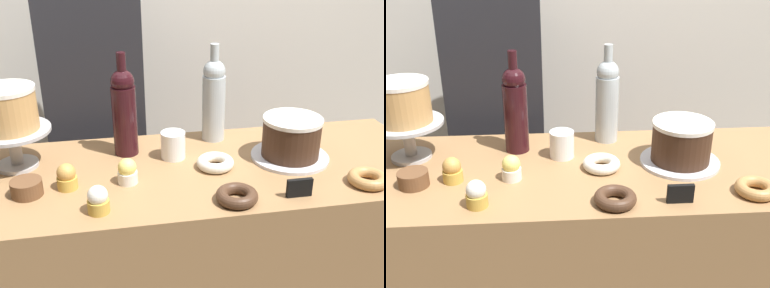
% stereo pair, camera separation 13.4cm
% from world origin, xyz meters
% --- Properties ---
extents(back_wall, '(6.00, 0.05, 2.60)m').
position_xyz_m(back_wall, '(0.00, 0.85, 1.30)').
color(back_wall, silver).
rests_on(back_wall, ground_plane).
extents(cake_stand_pedestal, '(0.22, 0.22, 0.12)m').
position_xyz_m(cake_stand_pedestal, '(-0.51, 0.11, 1.02)').
color(cake_stand_pedestal, '#B2B2B7').
rests_on(cake_stand_pedestal, display_counter).
extents(white_layer_cake, '(0.16, 0.16, 0.13)m').
position_xyz_m(white_layer_cake, '(-0.51, 0.11, 1.12)').
color(white_layer_cake, tan).
rests_on(white_layer_cake, cake_stand_pedestal).
extents(silver_serving_platter, '(0.24, 0.24, 0.01)m').
position_xyz_m(silver_serving_platter, '(0.31, 0.01, 0.94)').
color(silver_serving_platter, silver).
rests_on(silver_serving_platter, display_counter).
extents(chocolate_round_cake, '(0.18, 0.18, 0.12)m').
position_xyz_m(chocolate_round_cake, '(0.31, 0.01, 1.01)').
color(chocolate_round_cake, '#3D2619').
rests_on(chocolate_round_cake, silver_serving_platter).
extents(wine_bottle_clear, '(0.08, 0.08, 0.33)m').
position_xyz_m(wine_bottle_clear, '(0.11, 0.20, 1.08)').
color(wine_bottle_clear, '#B2BCC1').
rests_on(wine_bottle_clear, display_counter).
extents(wine_bottle_dark_red, '(0.08, 0.08, 0.33)m').
position_xyz_m(wine_bottle_dark_red, '(-0.19, 0.14, 1.08)').
color(wine_bottle_dark_red, black).
rests_on(wine_bottle_dark_red, display_counter).
extents(cupcake_vanilla, '(0.06, 0.06, 0.07)m').
position_xyz_m(cupcake_vanilla, '(-0.27, -0.19, 0.97)').
color(cupcake_vanilla, gold).
rests_on(cupcake_vanilla, display_counter).
extents(cupcake_lemon, '(0.06, 0.06, 0.07)m').
position_xyz_m(cupcake_lemon, '(-0.19, -0.05, 0.97)').
color(cupcake_lemon, white).
rests_on(cupcake_lemon, display_counter).
extents(cupcake_caramel, '(0.06, 0.06, 0.07)m').
position_xyz_m(cupcake_caramel, '(-0.36, -0.05, 0.97)').
color(cupcake_caramel, gold).
rests_on(cupcake_caramel, display_counter).
extents(donut_sugar, '(0.11, 0.11, 0.03)m').
position_xyz_m(donut_sugar, '(0.07, -0.01, 0.95)').
color(donut_sugar, silver).
rests_on(donut_sugar, display_counter).
extents(donut_maple, '(0.11, 0.11, 0.03)m').
position_xyz_m(donut_maple, '(0.47, -0.18, 0.95)').
color(donut_maple, '#B27F47').
rests_on(donut_maple, display_counter).
extents(donut_chocolate, '(0.11, 0.11, 0.03)m').
position_xyz_m(donut_chocolate, '(0.08, -0.20, 0.95)').
color(donut_chocolate, '#472D1E').
rests_on(donut_chocolate, display_counter).
extents(cookie_stack, '(0.08, 0.08, 0.04)m').
position_xyz_m(cookie_stack, '(-0.46, -0.07, 0.96)').
color(cookie_stack, brown).
rests_on(cookie_stack, display_counter).
extents(price_sign_chalkboard, '(0.07, 0.01, 0.05)m').
position_xyz_m(price_sign_chalkboard, '(0.25, -0.21, 0.96)').
color(price_sign_chalkboard, black).
rests_on(price_sign_chalkboard, display_counter).
extents(coffee_cup_ceramic, '(0.08, 0.08, 0.09)m').
position_xyz_m(coffee_cup_ceramic, '(-0.04, 0.08, 0.98)').
color(coffee_cup_ceramic, white).
rests_on(coffee_cup_ceramic, display_counter).
extents(barista_figure, '(0.36, 0.22, 1.60)m').
position_xyz_m(barista_figure, '(-0.28, 0.51, 0.84)').
color(barista_figure, black).
rests_on(barista_figure, ground_plane).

